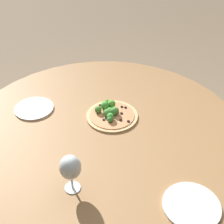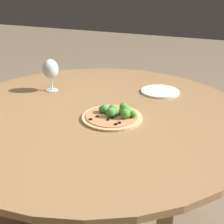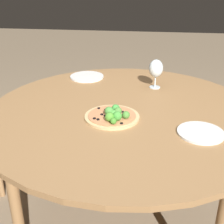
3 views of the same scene
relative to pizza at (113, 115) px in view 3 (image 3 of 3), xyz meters
name	(u,v)px [view 3 (image 3 of 3)]	position (x,y,z in m)	size (l,w,h in m)	color
ground_plane	(123,222)	(0.10, -0.05, -0.76)	(12.00, 12.00, 0.00)	#847056
dining_table	(125,121)	(0.10, -0.05, -0.08)	(1.39, 1.39, 0.74)	olive
pizza	(113,115)	(0.00, 0.00, 0.00)	(0.26, 0.26, 0.06)	tan
wine_glass	(156,69)	(0.44, -0.20, 0.10)	(0.08, 0.08, 0.17)	silver
plate_near	(201,133)	(-0.10, -0.39, -0.01)	(0.20, 0.20, 0.01)	silver
plate_far	(87,77)	(0.57, 0.24, -0.01)	(0.22, 0.22, 0.01)	silver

